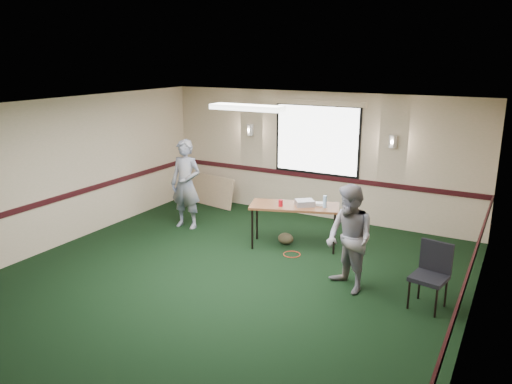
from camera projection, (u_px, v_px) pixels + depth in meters
The scene contains 13 objects.
ground at pixel (215, 287), 7.62m from camera, with size 8.00×8.00×0.00m, color black.
room_shell at pixel (278, 161), 8.99m from camera, with size 8.00×8.02×8.00m.
folding_table at pixel (294, 208), 9.06m from camera, with size 1.72×1.12×0.80m.
projector at pixel (305, 203), 8.99m from camera, with size 0.32×0.26×0.11m, color gray.
game_console at pixel (321, 204), 9.03m from camera, with size 0.19×0.15×0.05m, color silver.
red_cup at pixel (281, 203), 8.95m from camera, with size 0.08×0.08×0.12m, color #A90B16.
water_bottle at pixel (325, 202), 8.87m from camera, with size 0.07×0.07×0.22m, color #8DBCE8.
duffel_bag at pixel (286, 239), 9.34m from camera, with size 0.30×0.23×0.21m, color #4A412A.
cable_coil at pixel (292, 254), 8.86m from camera, with size 0.31×0.31×0.02m, color red.
folded_table at pixel (210, 190), 11.73m from camera, with size 1.38×0.06×0.71m, color tan.
conference_chair at pixel (432, 270), 6.94m from camera, with size 0.53×0.55×0.93m.
person_left at pixel (186, 184), 10.07m from camera, with size 0.66×0.43×1.82m, color #3A4C80.
person_right at pixel (349, 239), 7.35m from camera, with size 0.79×0.62×1.62m, color #7181B0.
Camera 1 is at (3.90, -5.80, 3.44)m, focal length 35.00 mm.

